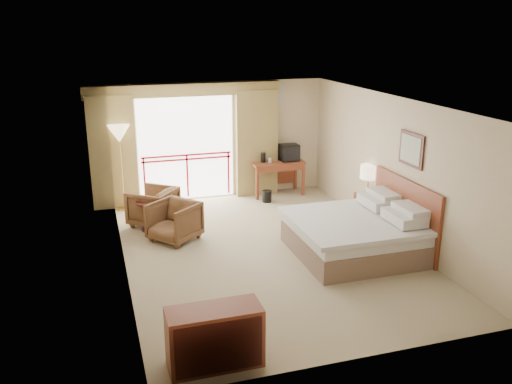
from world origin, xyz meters
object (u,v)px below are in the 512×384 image
object	(u,v)px
armchair_far	(154,224)
armchair_near	(175,240)
tv	(289,153)
table_lamp	(369,172)
dresser	(215,337)
wastebasket	(267,196)
side_table	(151,210)
nightstand	(368,209)
floor_lamp	(119,137)
bed	(356,234)
desk	(276,168)

from	to	relation	value
armchair_far	armchair_near	size ratio (longest dim) A/B	1.03
tv	armchair_far	world-z (taller)	tv
table_lamp	dresser	bearing A→B (deg)	-136.69
dresser	wastebasket	bearing A→B (deg)	66.08
armchair_far	side_table	distance (m)	0.53
armchair_far	table_lamp	bearing A→B (deg)	112.53
tv	side_table	distance (m)	3.84
nightstand	wastebasket	bearing A→B (deg)	132.27
armchair_far	armchair_near	bearing A→B (deg)	54.51
armchair_far	floor_lamp	distance (m)	2.07
tv	wastebasket	bearing A→B (deg)	-142.92
armchair_far	armchair_near	distance (m)	1.00
bed	wastebasket	size ratio (longest dim) A/B	7.92
tv	armchair_far	size ratio (longest dim) A/B	0.51
armchair_far	desk	bearing A→B (deg)	150.14
tv	table_lamp	bearing A→B (deg)	-67.63
table_lamp	armchair_near	world-z (taller)	table_lamp
bed	armchair_near	size ratio (longest dim) A/B	2.57
nightstand	wastebasket	xyz separation A→B (m)	(-1.53, 1.95, -0.17)
desk	dresser	world-z (taller)	desk
armchair_far	floor_lamp	size ratio (longest dim) A/B	0.45
wastebasket	side_table	size ratio (longest dim) A/B	0.44
side_table	dresser	size ratio (longest dim) A/B	0.54
bed	desk	world-z (taller)	bed
desk	dresser	xyz separation A→B (m)	(-2.98, -6.30, -0.26)
desk	side_table	distance (m)	3.55
tv	armchair_near	world-z (taller)	tv
nightstand	wastebasket	world-z (taller)	nightstand
nightstand	armchair_near	world-z (taller)	nightstand
bed	side_table	xyz separation A→B (m)	(-3.37, 2.23, 0.04)
desk	dresser	distance (m)	6.97
nightstand	bed	bearing A→B (deg)	-121.42
nightstand	dresser	size ratio (longest dim) A/B	0.54
desk	armchair_near	world-z (taller)	desk
bed	armchair_far	xyz separation A→B (m)	(-3.29, 2.55, -0.38)
armchair_near	dresser	world-z (taller)	dresser
armchair_near	side_table	distance (m)	0.85
desk	dresser	bearing A→B (deg)	-119.16
dresser	armchair_far	bearing A→B (deg)	91.47
nightstand	tv	distance (m)	2.66
armchair_near	floor_lamp	world-z (taller)	floor_lamp
floor_lamp	bed	bearing A→B (deg)	-44.46
bed	armchair_near	bearing A→B (deg)	152.10
armchair_near	nightstand	bearing A→B (deg)	46.23
bed	floor_lamp	bearing A→B (deg)	135.54
table_lamp	armchair_near	xyz separation A→B (m)	(-3.94, 0.22, -1.08)
nightstand	armchair_far	distance (m)	4.41
wastebasket	side_table	distance (m)	2.97
dresser	nightstand	bearing A→B (deg)	43.03
nightstand	table_lamp	world-z (taller)	table_lamp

